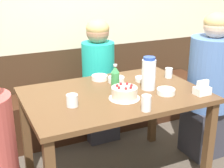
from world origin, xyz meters
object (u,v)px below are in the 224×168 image
object	(u,v)px
birthday_cake	(124,93)
glass_tumbler_short	(169,73)
water_pitcher	(149,74)
bowl_soup_white	(100,78)
glass_water_tall	(146,103)
napkin_holder	(202,89)
person_pale_blue_shirt	(98,84)
bowl_rice_small	(116,80)
bowl_side_dish	(143,79)
person_grey_tee	(209,88)
glass_shot_small	(72,100)
soju_bottle	(115,77)
bench_seat	(78,113)
bowl_sauce_shallow	(166,91)

from	to	relation	value
birthday_cake	glass_tumbler_short	bearing A→B (deg)	24.59
birthday_cake	water_pitcher	bearing A→B (deg)	20.33
bowl_soup_white	glass_water_tall	xyz separation A→B (m)	(0.03, -0.68, 0.03)
water_pitcher	bowl_soup_white	distance (m)	0.44
napkin_holder	water_pitcher	bearing A→B (deg)	137.91
person_pale_blue_shirt	glass_water_tall	bearing A→B (deg)	-6.59
water_pitcher	bowl_rice_small	bearing A→B (deg)	121.25
bowl_side_dish	bowl_rice_small	bearing A→B (deg)	161.83
napkin_holder	person_grey_tee	distance (m)	0.48
water_pitcher	bowl_side_dish	size ratio (longest dim) A/B	2.01
glass_water_tall	glass_shot_small	bearing A→B (deg)	146.03
water_pitcher	soju_bottle	distance (m)	0.25
water_pitcher	bowl_side_dish	bearing A→B (deg)	71.84
water_pitcher	person_grey_tee	xyz separation A→B (m)	(0.64, 0.04, -0.23)
glass_tumbler_short	glass_shot_small	size ratio (longest dim) A/B	1.03
bowl_rice_small	glass_shot_small	xyz separation A→B (m)	(-0.47, -0.30, 0.02)
glass_water_tall	person_pale_blue_shirt	bearing A→B (deg)	83.41
bench_seat	napkin_holder	world-z (taller)	napkin_holder
birthday_cake	person_grey_tee	world-z (taller)	person_grey_tee
bowl_side_dish	water_pitcher	bearing A→B (deg)	-108.16
bowl_soup_white	bowl_side_dish	size ratio (longest dim) A/B	1.05
glass_tumbler_short	bowl_rice_small	bearing A→B (deg)	168.88
soju_bottle	person_pale_blue_shirt	size ratio (longest dim) A/B	0.16
glass_tumbler_short	person_grey_tee	world-z (taller)	person_grey_tee
soju_bottle	bowl_rice_small	bearing A→B (deg)	60.66
bowl_side_dish	person_grey_tee	xyz separation A→B (m)	(0.58, -0.14, -0.12)
napkin_holder	person_grey_tee	size ratio (longest dim) A/B	0.09
glass_tumbler_short	glass_water_tall	bearing A→B (deg)	-136.54
glass_tumbler_short	person_pale_blue_shirt	size ratio (longest dim) A/B	0.07
bowl_side_dish	person_grey_tee	size ratio (longest dim) A/B	0.10
birthday_cake	bowl_side_dish	world-z (taller)	birthday_cake
soju_bottle	glass_water_tall	xyz separation A→B (m)	(0.00, -0.44, -0.04)
napkin_holder	bowl_sauce_shallow	bearing A→B (deg)	152.35
glass_tumbler_short	bowl_side_dish	bearing A→B (deg)	175.31
glass_water_tall	person_pale_blue_shirt	world-z (taller)	person_pale_blue_shirt
glass_water_tall	person_pale_blue_shirt	xyz separation A→B (m)	(0.12, 1.06, -0.23)
bowl_side_dish	person_grey_tee	distance (m)	0.61
soju_bottle	birthday_cake	bearing A→B (deg)	-98.19
bowl_side_dish	person_pale_blue_shirt	size ratio (longest dim) A/B	0.11
birthday_cake	soju_bottle	bearing A→B (deg)	81.81
person_pale_blue_shirt	birthday_cake	bearing A→B (deg)	-10.56
birthday_cake	bowl_soup_white	distance (m)	0.44
bench_seat	glass_water_tall	distance (m)	1.32
water_pitcher	bowl_side_dish	distance (m)	0.21
birthday_cake	glass_water_tall	distance (m)	0.24
napkin_holder	person_grey_tee	bearing A→B (deg)	40.06
bowl_sauce_shallow	bowl_side_dish	bearing A→B (deg)	90.81
soju_bottle	bowl_soup_white	xyz separation A→B (m)	(-0.02, 0.24, -0.07)
person_grey_tee	birthday_cake	bearing A→B (deg)	8.15
water_pitcher	glass_shot_small	world-z (taller)	water_pitcher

